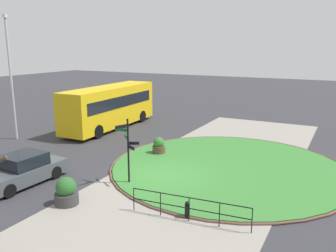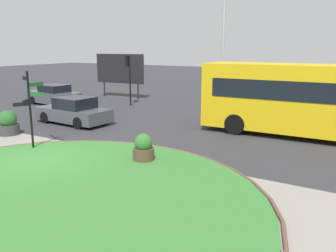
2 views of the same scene
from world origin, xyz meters
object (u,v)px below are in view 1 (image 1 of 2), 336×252
at_px(signpost_directional, 128,146).
at_px(car_far_lane, 22,171).
at_px(bus_yellow, 110,106).
at_px(lamppost_tall, 11,75).
at_px(planter_near_signpost, 159,147).
at_px(bollard_foreground, 187,210).
at_px(planter_kerbside, 66,192).

relative_size(signpost_directional, car_far_lane, 0.74).
height_order(signpost_directional, car_far_lane, signpost_directional).
bearing_deg(signpost_directional, bus_yellow, 40.62).
xyz_separation_m(lamppost_tall, planter_near_signpost, (1.54, -10.86, -4.11)).
relative_size(signpost_directional, lamppost_tall, 0.38).
bearing_deg(bollard_foreground, planter_near_signpost, 36.54).
bearing_deg(signpost_directional, planter_kerbside, 161.38).
height_order(planter_near_signpost, planter_kerbside, planter_kerbside).
bearing_deg(bus_yellow, bollard_foreground, -134.50).
distance_m(bus_yellow, car_far_lane, 12.21).
relative_size(signpost_directional, bus_yellow, 0.33).
bearing_deg(lamppost_tall, car_far_lane, -127.97).
xyz_separation_m(planter_near_signpost, planter_kerbside, (-7.97, 0.04, 0.05)).
bearing_deg(lamppost_tall, bus_yellow, -32.89).
relative_size(signpost_directional, bollard_foreground, 4.51).
distance_m(signpost_directional, bollard_foreground, 4.68).
distance_m(bollard_foreground, planter_near_signpost, 8.40).
bearing_deg(lamppost_tall, signpost_directional, -105.65).
height_order(signpost_directional, bus_yellow, bus_yellow).
distance_m(bollard_foreground, car_far_lane, 8.60).
bearing_deg(signpost_directional, planter_near_signpost, 11.68).
relative_size(signpost_directional, planter_kerbside, 2.69).
bearing_deg(bollard_foreground, bus_yellow, 46.94).
bearing_deg(bollard_foreground, signpost_directional, 64.77).
distance_m(signpost_directional, car_far_lane, 5.31).
relative_size(bus_yellow, planter_kerbside, 8.24).
xyz_separation_m(signpost_directional, bollard_foreground, (-1.88, -3.99, -1.55)).
height_order(bus_yellow, planter_near_signpost, bus_yellow).
height_order(bus_yellow, lamppost_tall, lamppost_tall).
bearing_deg(car_far_lane, planter_near_signpost, 156.07).
distance_m(signpost_directional, planter_kerbside, 3.55).
xyz_separation_m(bus_yellow, planter_kerbside, (-12.42, -6.95, -1.26)).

